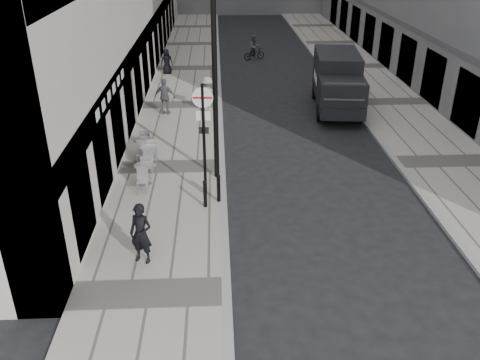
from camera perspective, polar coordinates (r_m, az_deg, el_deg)
The scene contains 15 objects.
sidewalk at distance 27.16m, azimuth -6.56°, elevation 8.31°, with size 4.00×60.00×0.12m, color #9F998F.
far_sidewalk at distance 28.60m, azimuth 16.25°, elevation 8.36°, with size 4.00×60.00×0.12m, color #9F998F.
walking_man at distance 14.21m, azimuth -11.06°, elevation -5.94°, with size 0.65×0.43×1.79m, color black.
sign_post at distance 16.78m, azimuth -4.11°, elevation 6.04°, with size 0.68×0.12×3.97m.
lamppost at distance 17.70m, azimuth -2.86°, elevation 11.97°, with size 0.32×0.32×7.09m.
bollard_near at distance 16.85m, azimuth -3.94°, elevation -1.63°, with size 0.12×0.12×0.92m, color black.
bollard_far at distance 17.16m, azimuth -2.42°, elevation -1.00°, with size 0.12×0.12×0.94m, color black.
panel_van at distance 26.78m, azimuth 10.91°, elevation 11.05°, with size 2.81×6.02×2.74m.
cyclist at distance 36.92m, azimuth 1.60°, elevation 14.37°, with size 1.66×1.16×1.70m.
pedestrian_a at distance 25.52m, azimuth -8.41°, elevation 9.24°, with size 1.05×0.44×1.79m, color #5A5B5F.
pedestrian_b at distance 25.66m, azimuth -3.66°, elevation 9.55°, with size 1.15×0.66×1.78m, color gray.
pedestrian_c at distance 33.03m, azimuth -8.23°, elevation 13.03°, with size 0.75×0.49×1.54m, color black.
cafe_table_near at distance 18.56m, azimuth -10.66°, elevation 0.77°, with size 0.71×1.61×0.92m.
cafe_table_mid at distance 20.03m, azimuth -10.11°, elevation 2.82°, with size 0.71×1.61×0.92m.
cafe_table_far at distance 20.71m, azimuth -10.74°, elevation 3.67°, with size 0.76×1.72×0.98m.
Camera 1 is at (-0.14, -7.72, 8.57)m, focal length 38.00 mm.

